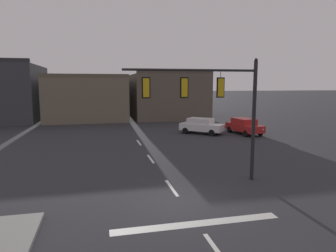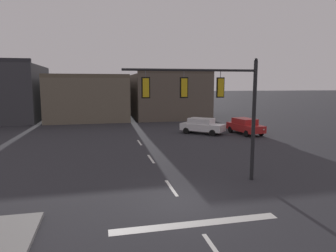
# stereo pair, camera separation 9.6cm
# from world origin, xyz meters

# --- Properties ---
(ground_plane) EXTENTS (400.00, 400.00, 0.00)m
(ground_plane) POSITION_xyz_m (0.00, 0.00, 0.00)
(ground_plane) COLOR #2B2B30
(stop_bar_paint) EXTENTS (6.40, 0.50, 0.01)m
(stop_bar_paint) POSITION_xyz_m (0.00, -2.00, 0.00)
(stop_bar_paint) COLOR silver
(stop_bar_paint) RESTS_ON ground
(lane_centreline) EXTENTS (0.16, 26.40, 0.01)m
(lane_centreline) POSITION_xyz_m (0.00, 2.00, 0.00)
(lane_centreline) COLOR silver
(lane_centreline) RESTS_ON ground
(signal_mast_near_side) EXTENTS (6.92, 0.52, 6.43)m
(signal_mast_near_side) POSITION_xyz_m (2.27, 2.41, 4.39)
(signal_mast_near_side) COLOR black
(signal_mast_near_side) RESTS_ON ground
(car_lot_nearside) EXTENTS (4.45, 4.32, 1.61)m
(car_lot_nearside) POSITION_xyz_m (6.97, 17.33, 0.86)
(car_lot_nearside) COLOR silver
(car_lot_nearside) RESTS_ON ground
(car_lot_middle) EXTENTS (2.39, 4.62, 1.61)m
(car_lot_middle) POSITION_xyz_m (11.19, 16.13, 0.86)
(car_lot_middle) COLOR #A81E1E
(car_lot_middle) RESTS_ON ground
(building_row) EXTENTS (33.50, 13.83, 8.19)m
(building_row) POSITION_xyz_m (-5.07, 34.49, 3.40)
(building_row) COLOR #38383D
(building_row) RESTS_ON ground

